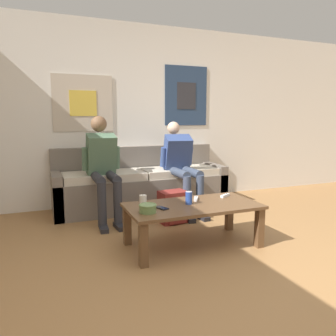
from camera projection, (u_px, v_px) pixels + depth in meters
ground_plane at (255, 290)px, 2.38m from camera, size 18.00×18.00×0.00m
wall_back at (141, 115)px, 4.77m from camera, size 10.00×0.07×2.55m
couch at (141, 186)px, 4.55m from camera, size 2.35×0.69×0.83m
coffee_table at (193, 211)px, 3.16m from camera, size 1.28×0.65×0.42m
person_seated_adult at (103, 163)px, 3.96m from camera, size 0.47×0.86×1.26m
person_seated_teen at (181, 162)px, 4.33m from camera, size 0.47×0.93×1.19m
backpack at (173, 208)px, 3.89m from camera, size 0.34×0.28×0.38m
ceramic_bowl at (148, 208)px, 2.87m from camera, size 0.16×0.16×0.08m
pillar_candle at (143, 199)px, 3.20m from camera, size 0.07×0.07×0.09m
drink_can_blue at (189, 198)px, 3.15m from camera, size 0.07×0.07×0.12m
game_controller_near_left at (225, 195)px, 3.46m from camera, size 0.14×0.10×0.03m
game_controller_near_right at (196, 199)px, 3.32m from camera, size 0.10×0.14×0.03m
cell_phone at (162, 208)px, 3.01m from camera, size 0.11×0.15×0.01m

